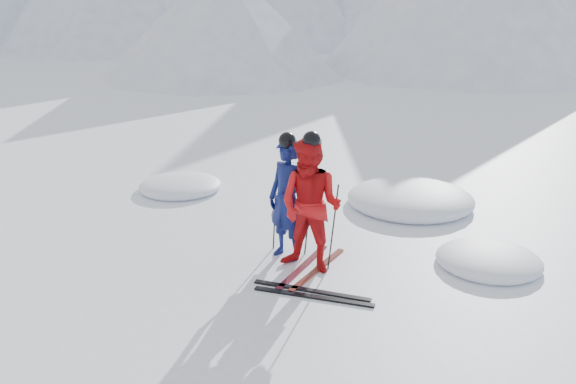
% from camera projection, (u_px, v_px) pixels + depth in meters
% --- Properties ---
extents(ground, '(160.00, 160.00, 0.00)m').
position_uv_depth(ground, '(364.00, 291.00, 8.53)').
color(ground, white).
rests_on(ground, ground).
extents(skier_blue, '(0.79, 0.63, 1.90)m').
position_uv_depth(skier_blue, '(287.00, 200.00, 9.34)').
color(skier_blue, '#0D1652').
rests_on(skier_blue, ground).
extents(skier_red, '(0.99, 0.77, 2.02)m').
position_uv_depth(skier_red, '(311.00, 206.00, 8.90)').
color(skier_red, red).
rests_on(skier_red, ground).
extents(pole_blue_left, '(0.13, 0.09, 1.27)m').
position_uv_depth(pole_blue_left, '(275.00, 213.00, 9.70)').
color(pole_blue_left, black).
rests_on(pole_blue_left, ground).
extents(pole_blue_right, '(0.13, 0.07, 1.27)m').
position_uv_depth(pole_blue_right, '(309.00, 217.00, 9.55)').
color(pole_blue_right, black).
rests_on(pole_blue_right, ground).
extents(pole_red_left, '(0.13, 0.10, 1.34)m').
position_uv_depth(pole_red_left, '(300.00, 219.00, 9.35)').
color(pole_red_left, black).
rests_on(pole_red_left, ground).
extents(pole_red_right, '(0.13, 0.09, 1.34)m').
position_uv_depth(pole_red_right, '(333.00, 228.00, 9.00)').
color(pole_red_right, black).
rests_on(pole_red_right, ground).
extents(ski_worn_left, '(0.13, 1.70, 0.03)m').
position_uv_depth(ski_worn_left, '(303.00, 266.00, 9.27)').
color(ski_worn_left, black).
rests_on(ski_worn_left, ground).
extents(ski_worn_right, '(0.17, 1.70, 0.03)m').
position_uv_depth(ski_worn_right, '(317.00, 269.00, 9.16)').
color(ski_worn_right, black).
rests_on(ski_worn_right, ground).
extents(ski_loose_a, '(1.70, 0.31, 0.03)m').
position_uv_depth(ski_loose_a, '(311.00, 291.00, 8.52)').
color(ski_loose_a, black).
rests_on(ski_loose_a, ground).
extents(ski_loose_b, '(1.69, 0.37, 0.03)m').
position_uv_depth(ski_loose_b, '(313.00, 297.00, 8.35)').
color(ski_loose_b, black).
rests_on(ski_loose_b, ground).
extents(snow_lumps, '(10.31, 6.47, 0.54)m').
position_uv_depth(snow_lumps, '(376.00, 214.00, 11.46)').
color(snow_lumps, white).
rests_on(snow_lumps, ground).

